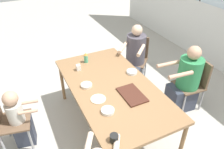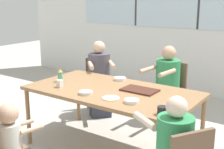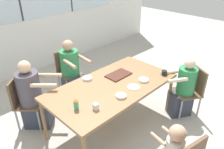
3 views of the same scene
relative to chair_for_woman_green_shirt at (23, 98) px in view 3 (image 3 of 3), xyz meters
name	(u,v)px [view 3 (image 3 of 3)]	position (x,y,z in m)	size (l,w,h in m)	color
ground_plane	(112,124)	(0.97, -1.01, -0.50)	(16.00, 16.00, 0.00)	#B2ADA3
wall_back_with_windows	(20,11)	(0.97, 1.74, 0.93)	(8.40, 0.08, 2.80)	silver
dining_table	(112,88)	(0.97, -1.01, 0.20)	(1.97, 1.04, 0.76)	olive
chair_for_woman_green_shirt	(23,98)	(0.00, 0.00, 0.00)	(0.57, 0.57, 0.85)	brown
chair_for_man_blue_shirt	(67,68)	(1.11, 0.39, 0.00)	(0.44, 0.44, 0.85)	brown
chair_for_man_teal_shirt	(192,88)	(2.17, -1.74, 0.00)	(0.55, 0.55, 0.85)	brown
person_woman_green_shirt	(33,98)	(0.12, -0.12, 0.01)	(0.68, 0.68, 1.15)	#333847
person_man_blue_shirt	(71,71)	(1.09, 0.22, -0.01)	(0.41, 0.68, 1.12)	#333847
person_man_teal_shirt	(183,90)	(2.02, -1.65, -0.03)	(0.61, 0.54, 1.06)	#333847
food_tray_dark	(119,75)	(1.26, -0.87, 0.26)	(0.40, 0.25, 0.02)	#472319
coffee_mug	(164,73)	(1.80, -1.39, 0.29)	(0.09, 0.09, 0.08)	black
sippy_cup	(76,104)	(0.24, -1.10, 0.34)	(0.07, 0.07, 0.16)	#4CA57F
milk_carton_small	(96,107)	(0.41, -1.28, 0.30)	(0.06, 0.06, 0.09)	silver
bowl_white_shallow	(121,96)	(0.84, -1.31, 0.27)	(0.15, 0.15, 0.03)	silver
bowl_cereal	(87,78)	(0.82, -0.61, 0.27)	(0.15, 0.15, 0.04)	silver
bowl_fruit	(144,80)	(1.40, -1.27, 0.27)	(0.15, 0.15, 0.04)	white
plate_tortillas	(134,87)	(1.15, -1.28, 0.26)	(0.19, 0.19, 0.01)	beige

